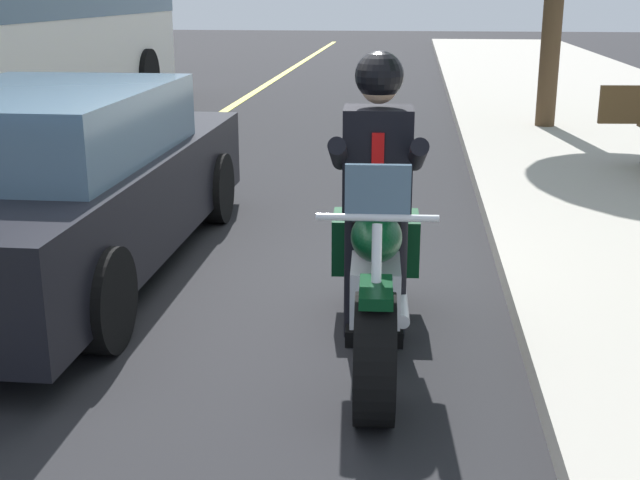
{
  "coord_description": "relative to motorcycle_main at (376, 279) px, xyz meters",
  "views": [
    {
      "loc": [
        5.3,
        1.32,
        2.07
      ],
      "look_at": [
        0.93,
        0.83,
        0.75
      ],
      "focal_mm": 46.94,
      "sensor_mm": 36.0,
      "label": 1
    }
  ],
  "objects": [
    {
      "name": "motorcycle_main",
      "position": [
        0.0,
        0.0,
        0.0
      ],
      "size": [
        2.22,
        0.65,
        1.26
      ],
      "color": "black",
      "rests_on": "ground_plane"
    },
    {
      "name": "rider_main",
      "position": [
        -0.19,
        -0.01,
        0.58
      ],
      "size": [
        0.64,
        0.56,
        1.74
      ],
      "color": "black",
      "rests_on": "ground_plane"
    },
    {
      "name": "car_silver",
      "position": [
        -1.21,
        -2.45,
        0.24
      ],
      "size": [
        4.6,
        1.92,
        1.4
      ],
      "color": "black",
      "rests_on": "ground_plane"
    },
    {
      "name": "ground_plane",
      "position": [
        -0.69,
        -1.13,
        -0.45
      ],
      "size": [
        80.0,
        80.0,
        0.0
      ],
      "primitive_type": "plane",
      "color": "black"
    }
  ]
}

